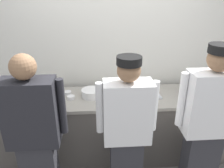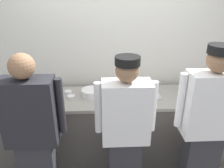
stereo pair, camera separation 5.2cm
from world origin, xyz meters
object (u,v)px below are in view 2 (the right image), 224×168
object	(u,v)px
plate_stack_rear	(35,101)
chef_near_left	(34,134)
ramekin_orange_sauce	(5,93)
mixing_bowl_steel	(194,93)
sheet_tray	(138,95)
ramekin_yellow_sauce	(112,100)
ramekin_red_sauce	(71,97)
plate_stack_front	(92,93)
ramekin_green_sauce	(68,92)
chefs_knife	(210,91)
deli_cup	(37,88)
chef_far_right	(206,125)
chef_center	(125,131)

from	to	relation	value
plate_stack_rear	chef_near_left	bearing A→B (deg)	-76.82
ramekin_orange_sauce	plate_stack_rear	bearing A→B (deg)	-27.17
mixing_bowl_steel	sheet_tray	size ratio (longest dim) A/B	0.63
sheet_tray	ramekin_orange_sauce	xyz separation A→B (m)	(-1.70, 0.11, 0.01)
ramekin_yellow_sauce	ramekin_red_sauce	bearing A→B (deg)	165.80
plate_stack_front	ramekin_green_sauce	distance (m)	0.32
sheet_tray	mixing_bowl_steel	bearing A→B (deg)	-3.71
plate_stack_rear	chefs_knife	xyz separation A→B (m)	(2.22, 0.19, -0.02)
mixing_bowl_steel	ramekin_yellow_sauce	bearing A→B (deg)	-173.83
deli_cup	chefs_knife	bearing A→B (deg)	-2.97
plate_stack_front	ramekin_orange_sauce	distance (m)	1.11
mixing_bowl_steel	ramekin_orange_sauce	bearing A→B (deg)	176.18
plate_stack_front	deli_cup	world-z (taller)	same
ramekin_green_sauce	ramekin_red_sauce	bearing A→B (deg)	-68.31
ramekin_yellow_sauce	ramekin_orange_sauce	world-z (taller)	ramekin_yellow_sauce
ramekin_red_sauce	chefs_knife	distance (m)	1.81
chef_far_right	plate_stack_rear	distance (m)	1.91
ramekin_red_sauce	chefs_knife	bearing A→B (deg)	3.25
chef_center	ramekin_red_sauce	bearing A→B (deg)	132.79
chef_center	deli_cup	distance (m)	1.39
chef_near_left	plate_stack_front	size ratio (longest dim) A/B	6.76
plate_stack_front	sheet_tray	xyz separation A→B (m)	(0.59, -0.02, -0.04)
ramekin_green_sauce	deli_cup	xyz separation A→B (m)	(-0.42, 0.09, 0.02)
ramekin_orange_sauce	deli_cup	size ratio (longest dim) A/B	1.07
sheet_tray	ramekin_green_sauce	xyz separation A→B (m)	(-0.89, 0.10, 0.01)
chef_center	ramekin_red_sauce	size ratio (longest dim) A/B	17.23
plate_stack_rear	chefs_knife	distance (m)	2.22
chef_far_right	sheet_tray	xyz separation A→B (m)	(-0.56, 0.69, -0.00)
plate_stack_front	deli_cup	size ratio (longest dim) A/B	2.60
chef_near_left	ramekin_orange_sauce	bearing A→B (deg)	124.93
mixing_bowl_steel	chefs_knife	world-z (taller)	mixing_bowl_steel
ramekin_red_sauce	chef_far_right	bearing A→B (deg)	-25.24
deli_cup	plate_stack_rear	bearing A→B (deg)	-79.64
mixing_bowl_steel	sheet_tray	distance (m)	0.69
ramekin_yellow_sauce	ramekin_green_sauce	bearing A→B (deg)	155.28
mixing_bowl_steel	ramekin_green_sauce	world-z (taller)	mixing_bowl_steel
chef_center	plate_stack_front	world-z (taller)	chef_center
chef_far_right	ramekin_yellow_sauce	bearing A→B (deg)	149.32
mixing_bowl_steel	ramekin_green_sauce	bearing A→B (deg)	174.82
deli_cup	ramekin_yellow_sauce	bearing A→B (deg)	-19.74
ramekin_green_sauce	chef_near_left	bearing A→B (deg)	-104.79
ramekin_yellow_sauce	deli_cup	distance (m)	1.03
plate_stack_rear	deli_cup	xyz separation A→B (m)	(-0.06, 0.30, 0.02)
chef_far_right	plate_stack_front	size ratio (longest dim) A/B	6.93
chef_center	mixing_bowl_steel	size ratio (longest dim) A/B	4.86
ramekin_yellow_sauce	plate_stack_rear	bearing A→B (deg)	177.22
chef_far_right	plate_stack_rear	bearing A→B (deg)	162.30
ramekin_orange_sauce	ramekin_red_sauce	bearing A→B (deg)	-9.57
chef_near_left	ramekin_green_sauce	world-z (taller)	chef_near_left
chef_center	deli_cup	xyz separation A→B (m)	(-1.07, 0.88, 0.09)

